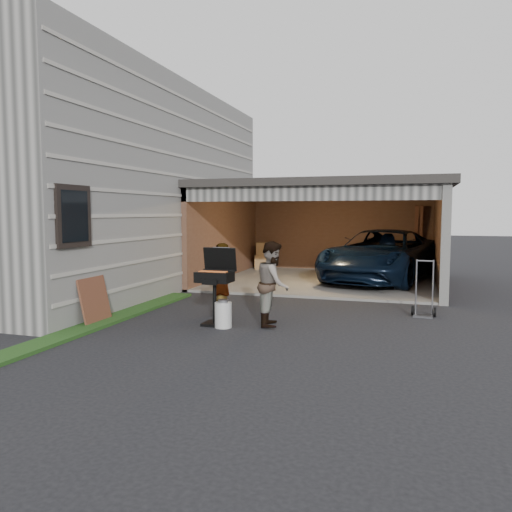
# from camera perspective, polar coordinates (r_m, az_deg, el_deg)

# --- Properties ---
(ground) EXTENTS (80.00, 80.00, 0.00)m
(ground) POSITION_cam_1_polar(r_m,az_deg,el_deg) (9.03, -3.86, -8.23)
(ground) COLOR black
(ground) RESTS_ON ground
(house) EXTENTS (7.00, 11.00, 5.50)m
(house) POSITION_cam_1_polar(r_m,az_deg,el_deg) (15.30, -19.70, 7.27)
(house) COLOR #474744
(house) RESTS_ON ground
(groundcover_strip) EXTENTS (0.50, 8.00, 0.06)m
(groundcover_strip) POSITION_cam_1_polar(r_m,az_deg,el_deg) (9.26, -19.43, -8.00)
(groundcover_strip) COLOR #193814
(groundcover_strip) RESTS_ON ground
(garage) EXTENTS (6.80, 6.30, 2.90)m
(garage) POSITION_cam_1_polar(r_m,az_deg,el_deg) (15.18, 8.27, 4.20)
(garage) COLOR #605E59
(garage) RESTS_ON ground
(minivan) EXTENTS (3.75, 5.85, 1.50)m
(minivan) POSITION_cam_1_polar(r_m,az_deg,el_deg) (15.16, 14.24, -0.13)
(minivan) COLOR black
(minivan) RESTS_ON ground
(woman) EXTENTS (0.48, 0.60, 1.45)m
(woman) POSITION_cam_1_polar(r_m,az_deg,el_deg) (10.16, -4.10, -2.61)
(woman) COLOR silver
(woman) RESTS_ON ground
(man) EXTENTS (0.72, 0.85, 1.54)m
(man) POSITION_cam_1_polar(r_m,az_deg,el_deg) (9.11, 1.97, -3.17)
(man) COLOR #422E1A
(man) RESTS_ON ground
(bbq_grill) EXTENTS (0.63, 0.56, 1.41)m
(bbq_grill) POSITION_cam_1_polar(r_m,az_deg,el_deg) (9.18, -4.68, -2.71)
(bbq_grill) COLOR black
(bbq_grill) RESTS_ON ground
(propane_tank) EXTENTS (0.35, 0.35, 0.46)m
(propane_tank) POSITION_cam_1_polar(r_m,az_deg,el_deg) (9.04, -3.77, -6.74)
(propane_tank) COLOR silver
(propane_tank) RESTS_ON ground
(plywood_panel) EXTENTS (0.22, 0.79, 0.87)m
(plywood_panel) POSITION_cam_1_polar(r_m,az_deg,el_deg) (9.77, -17.95, -4.87)
(plywood_panel) COLOR #542D1C
(plywood_panel) RESTS_ON ground
(hand_truck) EXTENTS (0.48, 0.38, 1.13)m
(hand_truck) POSITION_cam_1_polar(r_m,az_deg,el_deg) (10.50, 18.61, -5.40)
(hand_truck) COLOR slate
(hand_truck) RESTS_ON ground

